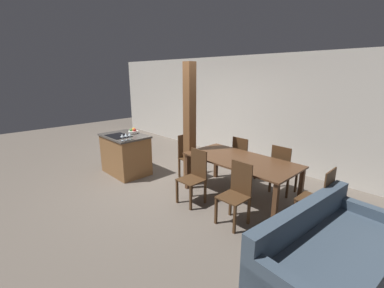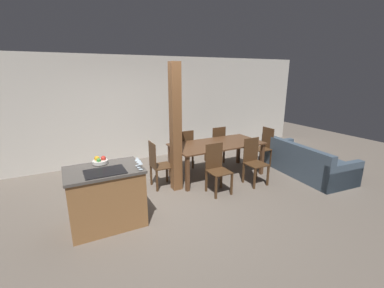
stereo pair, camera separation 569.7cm
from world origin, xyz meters
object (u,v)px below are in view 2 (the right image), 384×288
Objects in this scene: kitchen_island at (106,197)px; wine_glass_near at (140,162)px; wine_glass_middle at (139,161)px; wine_glass_far at (137,159)px; timber_post at (176,129)px; dining_chair_far_right at (216,144)px; dining_chair_foot_end at (264,146)px; couch at (304,163)px; fruit_bowl at (100,161)px; dining_table at (217,147)px; dining_chair_near_right at (254,161)px; dining_chair_far_left at (184,149)px; dining_chair_head_end at (158,164)px; dining_chair_near_left at (217,168)px.

kitchen_island is 0.80m from wine_glass_near.
kitchen_island is at bearing 155.05° from wine_glass_middle.
timber_post is at bearing 38.67° from wine_glass_far.
dining_chair_far_right and dining_chair_foot_end have the same top height.
couch is at bearing 3.83° from wine_glass_middle.
fruit_bowl is 1.60× the size of wine_glass_middle.
dining_chair_far_right reaches higher than dining_table.
timber_post is at bearing 83.51° from couch.
wine_glass_middle is 0.15× the size of dining_chair_near_right.
dining_chair_head_end is (-0.94, -0.72, 0.00)m from dining_chair_far_left.
wine_glass_near is at bearing -32.93° from kitchen_island.
wine_glass_far reaches higher than fruit_bowl.
wine_glass_middle is 1.00× the size of wine_glass_far.
dining_chair_near_right reaches higher than couch.
dining_chair_near_left is at bearing -2.06° from fruit_bowl.
dining_chair_near_right is 1.99m from dining_chair_head_end.
timber_post is at bearing -168.19° from dining_table.
kitchen_island is at bearing -175.53° from dining_chair_near_left.
fruit_bowl is at bearing 178.57° from dining_chair_near_right.
dining_chair_near_left is 1.09m from timber_post.
dining_chair_far_left is 0.45× the size of couch.
dining_chair_near_left is 0.39× the size of timber_post.
dining_table is at bearing 14.12° from fruit_bowl.
fruit_bowl is 0.24× the size of dining_chair_far_left.
dining_chair_far_left is at bearing 90.00° from dining_chair_near_left.
wine_glass_middle is 2.39m from dining_table.
wine_glass_far is at bearing 90.00° from wine_glass_middle.
dining_chair_foot_end is 0.39× the size of timber_post.
fruit_bowl is 2.56m from dining_chair_far_left.
dining_chair_far_left is (2.11, 1.61, 0.04)m from kitchen_island.
dining_chair_head_end is at bearing 55.92° from wine_glass_far.
dining_chair_far_right is (0.92, 0.00, 0.00)m from dining_chair_far_left.
wine_glass_near reaches higher than dining_chair_foot_end.
wine_glass_middle reaches higher than fruit_bowl.
fruit_bowl is 0.24× the size of dining_chair_near_left.
fruit_bowl is at bearing 24.31° from dining_chair_far_right.
kitchen_island is at bearing 127.27° from dining_chair_head_end.
dining_chair_near_right is at bearing -17.48° from timber_post.
dining_chair_far_left is (2.11, 1.37, -0.46)m from fruit_bowl.
dining_chair_near_right and dining_chair_head_end have the same top height.
wine_glass_near reaches higher than dining_table.
dining_chair_near_left is 1.44m from dining_chair_far_left.
dining_chair_near_right is at bearing 3.11° from kitchen_island.
timber_post is at bearing 44.29° from wine_glass_near.
kitchen_island is at bearing 28.02° from dining_chair_far_right.
wine_glass_middle is 0.07× the size of dining_table.
dining_chair_far_right is at bearing 35.67° from wine_glass_middle.
dining_chair_far_left is 0.39× the size of timber_post.
dining_chair_head_end is 2.80m from dining_chair_foot_end.
fruit_bowl is at bearing 131.29° from wine_glass_near.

